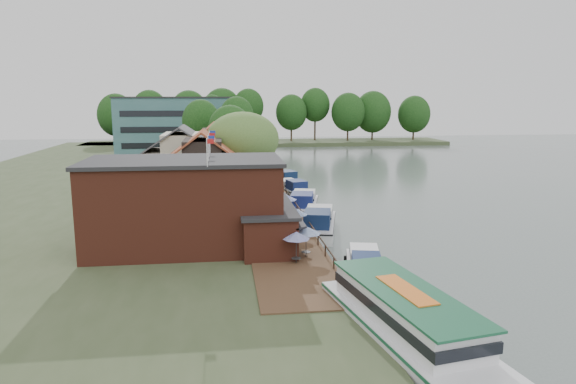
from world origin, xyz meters
name	(u,v)px	position (x,y,z in m)	size (l,w,h in m)	color
ground	(373,249)	(0.00, 0.00, 0.00)	(260.00, 260.00, 0.00)	#56645F
land_bank	(106,184)	(-30.00, 35.00, 0.50)	(50.00, 140.00, 1.00)	#384728
quay_deck	(271,214)	(-8.00, 10.00, 1.05)	(6.00, 50.00, 0.10)	#47301E
quay_rail	(296,208)	(-5.30, 10.50, 1.50)	(0.20, 49.00, 1.00)	black
pub	(210,203)	(-14.00, -1.00, 4.65)	(20.00, 11.00, 7.30)	maroon
hotel_block	(179,126)	(-22.00, 70.00, 7.15)	(25.40, 12.40, 12.30)	#38666B
cottage_a	(204,170)	(-15.00, 14.00, 5.25)	(8.60, 7.60, 8.50)	black
cottage_b	(182,160)	(-18.00, 24.00, 5.25)	(9.60, 8.60, 8.50)	beige
cottage_c	(215,152)	(-14.00, 33.00, 5.25)	(7.60, 7.60, 8.50)	black
willow	(243,156)	(-10.50, 19.00, 6.21)	(8.60, 8.60, 10.43)	#476B2D
umbrella_0	(296,247)	(-7.74, -6.38, 2.29)	(1.98, 1.98, 2.38)	navy
umbrella_1	(306,242)	(-6.79, -4.94, 2.29)	(2.30, 2.30, 2.38)	navy
umbrella_2	(287,231)	(-7.83, -1.49, 2.29)	(2.41, 2.41, 2.38)	navy
umbrella_3	(296,222)	(-6.65, 1.42, 2.29)	(2.08, 2.08, 2.38)	#1A4691
umbrella_4	(285,214)	(-7.28, 4.54, 2.29)	(2.04, 2.04, 2.38)	#1A4294
umbrella_5	(286,206)	(-6.70, 8.15, 2.29)	(2.26, 2.26, 2.38)	#1B3097
umbrella_6	(278,200)	(-7.23, 11.11, 2.29)	(1.99, 1.99, 2.38)	navy
cruiser_0	(365,263)	(-2.76, -7.06, 1.09)	(2.95, 9.14, 2.18)	white
cruiser_1	(318,220)	(-3.80, 5.87, 1.31)	(3.45, 10.66, 2.62)	silver
cruiser_2	(303,201)	(-3.84, 15.09, 1.30)	(3.43, 10.61, 2.60)	white
cruiser_3	(292,187)	(-3.72, 25.95, 1.14)	(3.05, 9.46, 2.27)	silver
cruiser_4	(283,177)	(-3.88, 34.91, 1.15)	(3.08, 9.55, 2.30)	silver
tour_boat	(412,324)	(-3.52, -18.47, 1.65)	(4.24, 15.07, 3.29)	silver
swan	(353,292)	(-4.50, -10.34, 0.22)	(0.44, 0.44, 0.44)	white
bank_tree_0	(230,139)	(-11.60, 41.34, 6.46)	(7.16, 7.16, 10.93)	#143811
bank_tree_1	(201,134)	(-16.47, 48.59, 6.89)	(6.54, 6.54, 11.77)	#143811
bank_tree_2	(237,129)	(-10.04, 58.17, 7.16)	(6.55, 6.55, 12.31)	#143811
bank_tree_3	(201,126)	(-17.77, 77.74, 6.61)	(7.05, 7.05, 11.23)	#143811
bank_tree_4	(225,123)	(-12.21, 84.79, 6.93)	(8.84, 8.84, 11.86)	#143811
bank_tree_5	(212,119)	(-15.39, 95.65, 7.44)	(6.24, 6.24, 12.87)	#143811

